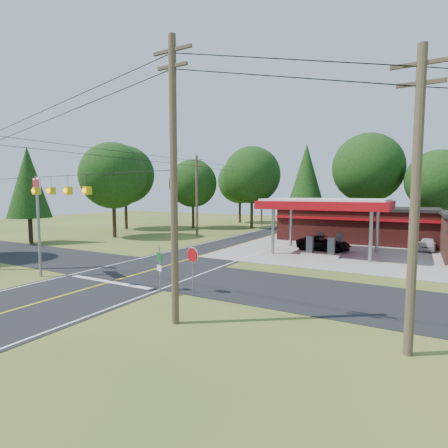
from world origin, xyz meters
The scene contains 17 objects.
ground centered at (0.00, 0.00, 0.00)m, with size 120.00×120.00×0.00m, color #495D20.
main_highway centered at (0.00, 0.00, 0.01)m, with size 8.00×120.00×0.02m, color black.
cross_road centered at (0.00, 0.00, 0.01)m, with size 70.00×7.00×0.02m, color black.
lane_center_yellow centered at (0.00, 0.00, 0.03)m, with size 0.15×110.00×0.00m, color yellow.
gas_canopy centered at (9.00, 13.00, 4.27)m, with size 10.60×7.40×4.88m.
convenience_store centered at (10.00, 22.98, 1.92)m, with size 16.40×7.55×3.80m.
utility_pole_near_right centered at (7.50, -7.00, 5.96)m, with size 1.80×0.30×11.50m.
utility_pole_far_left centered at (-8.00, 18.00, 5.20)m, with size 1.80×0.30×10.00m.
utility_pole_right_b centered at (16.00, -5.50, 5.20)m, with size 1.80×0.30×10.00m.
utility_pole_north centered at (-6.50, 35.00, 4.75)m, with size 0.30×0.30×9.50m.
overhead_beacons centered at (-1.00, -6.00, 6.21)m, with size 17.04×2.04×1.03m.
treeline_backdrop centered at (0.82, 24.01, 7.49)m, with size 70.27×51.59×13.30m.
suv_car centered at (8.48, 14.50, 0.68)m, with size 4.90×4.90×1.36m, color black.
sedan_car centered at (17.00, 19.03, 0.61)m, with size 3.57×3.57×1.21m, color silver.
big_stop_sign centered at (-5.00, -4.74, 4.74)m, with size 2.21×1.05×6.43m.
octagonal_stop_sign centered at (5.65, -3.01, 1.89)m, with size 0.85×0.27×2.52m.
route_sign_post centered at (3.80, -3.52, 1.46)m, with size 0.47×0.23×2.44m.
Camera 1 is at (16.10, -18.30, 5.39)m, focal length 28.00 mm.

